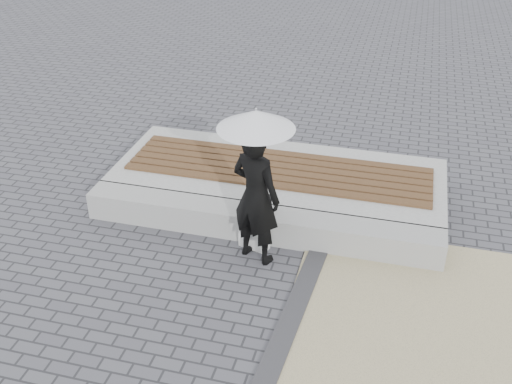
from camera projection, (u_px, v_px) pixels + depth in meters
The scene contains 10 objects.
ground at pixel (225, 310), 7.14m from camera, with size 80.00×80.00×0.00m, color #49494D.
edging_band at pixel (277, 351), 6.55m from camera, with size 0.25×5.20×0.04m, color #323235.
seating_ledge at pixel (259, 223), 8.36m from camera, with size 5.00×0.45×0.40m, color gray.
timber_platform at pixel (278, 181), 9.36m from camera, with size 5.00×2.00×0.40m, color #AFB0AA.
timber_decking at pixel (278, 169), 9.24m from camera, with size 4.60×1.20×0.04m, color brown, non-canonical shape.
woman at pixel (256, 196), 7.56m from camera, with size 0.68×0.45×1.88m, color black.
parasol at pixel (256, 120), 7.02m from camera, with size 0.94×0.94×1.20m.
handbag at pixel (259, 204), 8.19m from camera, with size 0.32×0.11×0.23m, color black.
canvas_tote at pixel (254, 234), 8.11m from camera, with size 0.40×0.17×0.42m, color white.
magazine at pixel (253, 223), 7.96m from camera, with size 0.30×0.22×0.01m, color #E93A45.
Camera 1 is at (1.73, -5.13, 4.88)m, focal length 42.39 mm.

